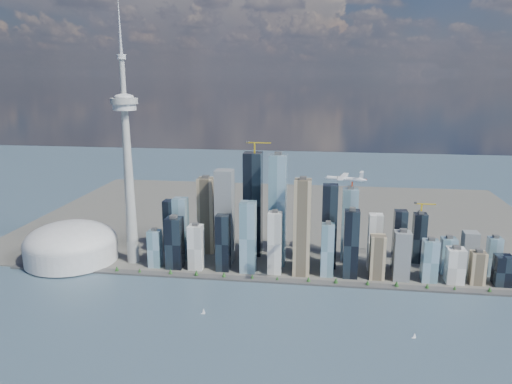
# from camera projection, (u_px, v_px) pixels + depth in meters

# --- Properties ---
(ground) EXTENTS (4000.00, 4000.00, 0.00)m
(ground) POSITION_uv_depth(u_px,v_px,m) (245.00, 346.00, 770.24)
(ground) COLOR #314A56
(ground) RESTS_ON ground
(seawall) EXTENTS (1100.00, 22.00, 4.00)m
(seawall) POSITION_uv_depth(u_px,v_px,m) (264.00, 280.00, 1010.70)
(seawall) COLOR #383838
(seawall) RESTS_ON ground
(land) EXTENTS (1400.00, 900.00, 3.00)m
(land) POSITION_uv_depth(u_px,v_px,m) (283.00, 218.00, 1444.47)
(land) COLOR #4C4C47
(land) RESTS_ON ground
(shoreline_trees) EXTENTS (960.53, 7.20, 8.80)m
(shoreline_trees) POSITION_uv_depth(u_px,v_px,m) (264.00, 277.00, 1009.13)
(shoreline_trees) COLOR #3F2D1E
(shoreline_trees) RESTS_ON seawall
(skyscraper_cluster) EXTENTS (736.00, 142.00, 262.91)m
(skyscraper_cluster) POSITION_uv_depth(u_px,v_px,m) (297.00, 231.00, 1067.97)
(skyscraper_cluster) COLOR black
(skyscraper_cluster) RESTS_ON land
(needle_tower) EXTENTS (56.00, 56.00, 550.50)m
(needle_tower) POSITION_uv_depth(u_px,v_px,m) (127.00, 158.00, 1054.46)
(needle_tower) COLOR gray
(needle_tower) RESTS_ON land
(dome_stadium) EXTENTS (200.00, 200.00, 86.00)m
(dome_stadium) POSITION_uv_depth(u_px,v_px,m) (71.00, 245.00, 1108.93)
(dome_stadium) COLOR #B8B8B8
(dome_stadium) RESTS_ON land
(airplane) EXTENTS (72.24, 64.26, 17.71)m
(airplane) POSITION_uv_depth(u_px,v_px,m) (345.00, 178.00, 847.84)
(airplane) COLOR white
(airplane) RESTS_ON ground
(sailboat_west) EXTENTS (7.76, 2.84, 10.72)m
(sailboat_west) POSITION_uv_depth(u_px,v_px,m) (203.00, 312.00, 872.14)
(sailboat_west) COLOR white
(sailboat_west) RESTS_ON ground
(sailboat_east) EXTENTS (7.14, 3.11, 9.87)m
(sailboat_east) POSITION_uv_depth(u_px,v_px,m) (414.00, 336.00, 792.06)
(sailboat_east) COLOR white
(sailboat_east) RESTS_ON ground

